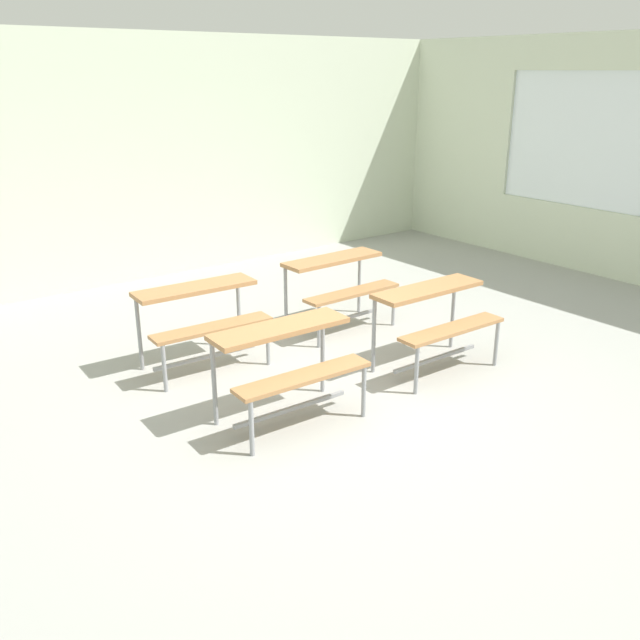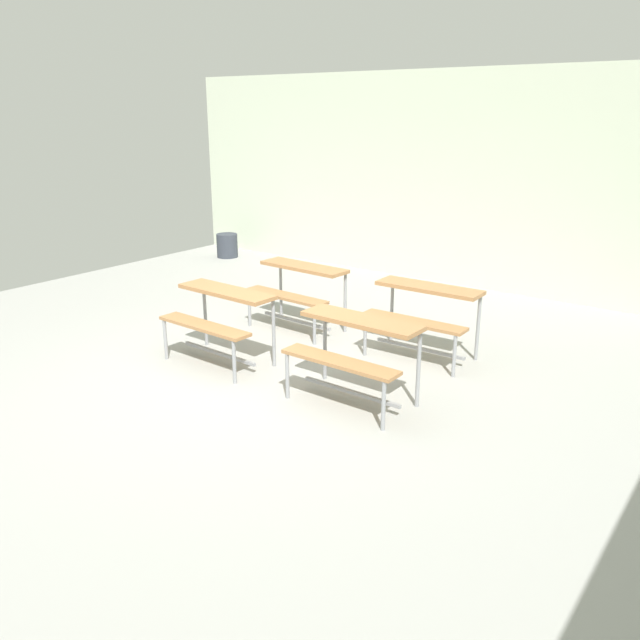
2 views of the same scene
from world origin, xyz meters
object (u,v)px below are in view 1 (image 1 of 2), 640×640
desk_bench_r0c0 (288,352)px  desk_bench_r1c1 (339,276)px  desk_bench_r0c1 (436,309)px  desk_bench_r1c0 (201,308)px

desk_bench_r0c0 → desk_bench_r1c1: 2.06m
desk_bench_r0c1 → desk_bench_r0c0: bearing=-178.6°
desk_bench_r0c0 → desk_bench_r1c1: same height
desk_bench_r0c0 → desk_bench_r1c1: (1.57, 1.34, 0.00)m
desk_bench_r0c0 → desk_bench_r1c0: bearing=93.4°
desk_bench_r0c0 → desk_bench_r0c1: size_ratio=1.01×
desk_bench_r0c0 → desk_bench_r1c1: bearing=42.4°
desk_bench_r0c1 → desk_bench_r1c1: bearing=92.5°
desk_bench_r0c1 → desk_bench_r1c1: 1.32m
desk_bench_r0c1 → desk_bench_r1c1: same height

